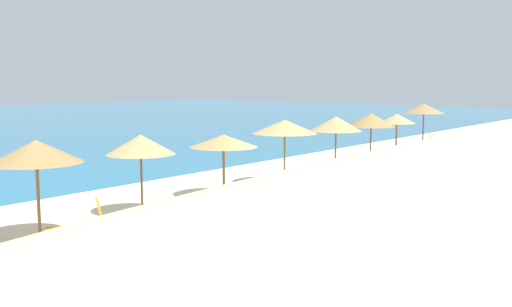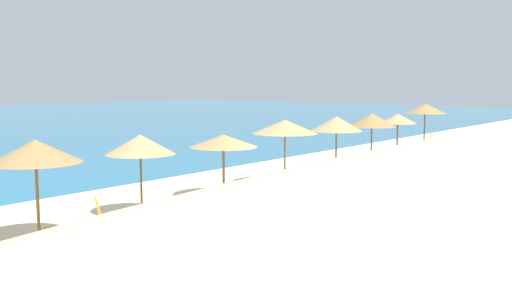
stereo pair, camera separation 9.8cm
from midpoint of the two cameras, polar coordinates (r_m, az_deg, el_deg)
ground_plane at (r=20.91m, az=3.43°, el=-4.81°), size 160.00×160.00×0.00m
beach_umbrella_2 at (r=16.40m, az=-20.49°, el=0.18°), size 2.41×2.41×2.78m
beach_umbrella_3 at (r=18.83m, az=-11.04°, el=0.86°), size 2.19×2.19×2.63m
beach_umbrella_4 at (r=21.37m, az=-3.06°, el=1.23°), size 2.48×2.48×2.36m
beach_umbrella_5 at (r=23.97m, az=2.94°, el=2.62°), size 2.66×2.66×2.73m
beach_umbrella_6 at (r=27.19m, az=7.93°, el=2.88°), size 2.37×2.37×2.69m
beach_umbrella_7 at (r=30.71m, az=11.29°, el=3.21°), size 2.46×2.46×2.64m
beach_umbrella_8 at (r=33.88m, az=13.70°, el=3.30°), size 2.07×2.07×2.47m
beach_umbrella_9 at (r=37.27m, az=16.19°, el=4.21°), size 2.49×2.49×2.91m
lounge_chair_0 at (r=16.69m, az=-16.46°, el=-6.57°), size 1.66×1.37×1.13m
lounge_chair_2 at (r=20.63m, az=-0.60°, el=-3.85°), size 1.51×1.23×0.92m
lounge_chair_3 at (r=36.82m, az=16.79°, el=0.82°), size 1.50×0.82×1.16m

